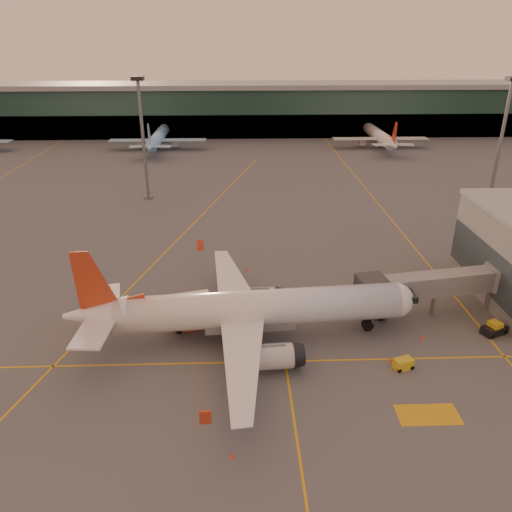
{
  "coord_description": "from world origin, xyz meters",
  "views": [
    {
      "loc": [
        0.07,
        -40.94,
        33.69
      ],
      "look_at": [
        2.34,
        22.82,
        5.0
      ],
      "focal_mm": 35.0,
      "sensor_mm": 36.0,
      "label": 1
    }
  ],
  "objects_px": {
    "catering_truck": "(189,310)",
    "gpu_cart": "(403,364)",
    "main_airplane": "(248,310)",
    "pushback_tug": "(494,329)"
  },
  "relations": [
    {
      "from": "main_airplane",
      "to": "catering_truck",
      "type": "height_order",
      "value": "main_airplane"
    },
    {
      "from": "main_airplane",
      "to": "pushback_tug",
      "type": "height_order",
      "value": "main_airplane"
    },
    {
      "from": "catering_truck",
      "to": "pushback_tug",
      "type": "distance_m",
      "value": 37.48
    },
    {
      "from": "main_airplane",
      "to": "catering_truck",
      "type": "xyz_separation_m",
      "value": [
        -7.2,
        3.03,
        -1.58
      ]
    },
    {
      "from": "main_airplane",
      "to": "pushback_tug",
      "type": "distance_m",
      "value": 30.31
    },
    {
      "from": "catering_truck",
      "to": "gpu_cart",
      "type": "height_order",
      "value": "catering_truck"
    },
    {
      "from": "catering_truck",
      "to": "gpu_cart",
      "type": "bearing_deg",
      "value": -36.02
    },
    {
      "from": "catering_truck",
      "to": "gpu_cart",
      "type": "xyz_separation_m",
      "value": [
        24.1,
        -9.32,
        -1.86
      ]
    },
    {
      "from": "catering_truck",
      "to": "gpu_cart",
      "type": "relative_size",
      "value": 2.56
    },
    {
      "from": "main_airplane",
      "to": "gpu_cart",
      "type": "xyz_separation_m",
      "value": [
        16.89,
        -6.3,
        -3.44
      ]
    }
  ]
}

